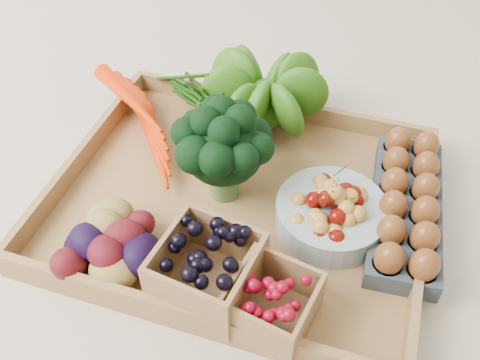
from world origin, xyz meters
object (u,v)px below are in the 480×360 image
(tray, at_px, (240,204))
(egg_carton, at_px, (405,210))
(cherry_bowl, at_px, (331,215))
(broccoli, at_px, (224,165))

(tray, bearing_deg, egg_carton, 10.30)
(cherry_bowl, height_order, egg_carton, cherry_bowl)
(tray, relative_size, broccoli, 3.59)
(broccoli, relative_size, egg_carton, 0.55)
(broccoli, bearing_deg, cherry_bowl, -4.68)
(tray, relative_size, egg_carton, 1.96)
(tray, xyz_separation_m, cherry_bowl, (0.14, -0.00, 0.03))
(broccoli, height_order, egg_carton, broccoli)
(broccoli, bearing_deg, tray, -17.63)
(cherry_bowl, bearing_deg, tray, 178.00)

